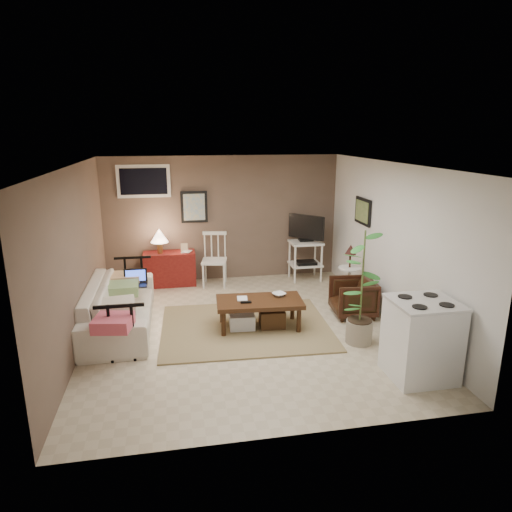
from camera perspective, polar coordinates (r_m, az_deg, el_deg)
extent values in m
plane|color=#C1B293|center=(6.84, -1.50, -9.14)|extent=(5.00, 5.00, 0.00)
cube|color=black|center=(8.75, -7.74, 6.09)|extent=(0.50, 0.03, 0.60)
cube|color=black|center=(7.99, 13.22, 5.46)|extent=(0.03, 0.60, 0.45)
cube|color=silver|center=(8.68, -13.87, 9.06)|extent=(0.96, 0.03, 0.60)
cube|color=#948156|center=(6.88, -1.30, -8.87)|extent=(2.55, 2.08, 0.02)
cube|color=#3D2110|center=(6.71, 0.44, -5.75)|extent=(1.29, 0.73, 0.06)
cylinder|color=#3D2110|center=(6.53, -4.08, -8.48)|extent=(0.07, 0.07, 0.40)
cylinder|color=#3D2110|center=(6.66, 5.38, -8.03)|extent=(0.07, 0.07, 0.40)
cylinder|color=#3D2110|center=(6.98, -4.27, -6.90)|extent=(0.07, 0.07, 0.40)
cylinder|color=#3D2110|center=(7.10, 4.57, -6.51)|extent=(0.07, 0.07, 0.40)
cube|color=black|center=(6.58, -1.26, -5.77)|extent=(0.16, 0.06, 0.02)
cube|color=#4F2F1C|center=(6.84, 2.01, -7.80)|extent=(0.39, 0.34, 0.27)
cube|color=silver|center=(6.80, -1.77, -8.14)|extent=(0.39, 0.34, 0.23)
imported|color=#F0E4CF|center=(7.06, -16.76, -5.05)|extent=(0.68, 2.32, 0.91)
cube|color=black|center=(7.33, -14.81, -3.57)|extent=(0.36, 0.24, 0.02)
cube|color=black|center=(7.41, -14.81, -2.36)|extent=(0.36, 0.02, 0.22)
cube|color=blue|center=(7.40, -14.82, -2.38)|extent=(0.30, 0.00, 0.18)
cube|color=maroon|center=(8.79, -10.72, -1.56)|extent=(0.96, 0.43, 0.64)
cylinder|color=olive|center=(8.64, -11.92, 1.01)|extent=(0.11, 0.11, 0.21)
cone|color=beige|center=(8.59, -12.00, 2.53)|extent=(0.32, 0.32, 0.26)
cube|color=tan|center=(8.71, -8.96, 1.06)|extent=(0.13, 0.02, 0.16)
cube|color=silver|center=(8.61, -5.24, -0.64)|extent=(0.53, 0.53, 0.04)
cylinder|color=silver|center=(8.52, -6.61, -2.59)|extent=(0.04, 0.04, 0.45)
cylinder|color=silver|center=(8.49, -4.01, -2.60)|extent=(0.04, 0.04, 0.45)
cylinder|color=silver|center=(8.89, -6.34, -1.82)|extent=(0.04, 0.04, 0.45)
cylinder|color=silver|center=(8.85, -3.85, -1.83)|extent=(0.04, 0.04, 0.45)
cube|color=silver|center=(8.69, -5.20, 2.87)|extent=(0.45, 0.12, 0.06)
cube|color=silver|center=(8.91, 6.24, 1.70)|extent=(0.60, 0.49, 0.04)
cube|color=silver|center=(9.02, 6.16, -1.02)|extent=(0.60, 0.49, 0.03)
cylinder|color=silver|center=(8.74, 4.91, -1.00)|extent=(0.04, 0.04, 0.77)
cylinder|color=silver|center=(8.89, 8.19, -0.82)|extent=(0.04, 0.04, 0.77)
cylinder|color=silver|center=(9.12, 4.21, -0.28)|extent=(0.04, 0.04, 0.77)
cylinder|color=silver|center=(9.27, 7.37, -0.12)|extent=(0.04, 0.04, 0.77)
cube|color=black|center=(8.90, 6.25, 2.04)|extent=(0.27, 0.15, 0.03)
cube|color=black|center=(8.84, 6.30, 3.64)|extent=(0.55, 0.61, 0.46)
cube|color=tan|center=(8.84, 6.30, 3.64)|extent=(0.45, 0.50, 0.37)
cube|color=black|center=(8.96, 6.26, -0.98)|extent=(0.38, 0.27, 0.11)
cylinder|color=silver|center=(8.07, 11.40, -5.44)|extent=(0.26, 0.26, 0.03)
cylinder|color=silver|center=(7.97, 11.51, -3.51)|extent=(0.05, 0.05, 0.56)
cylinder|color=silver|center=(7.88, 11.62, -1.51)|extent=(0.38, 0.38, 0.03)
cylinder|color=black|center=(7.84, 11.68, -0.52)|extent=(0.03, 0.03, 0.24)
cone|color=#341815|center=(7.80, 11.75, 0.81)|extent=(0.19, 0.19, 0.17)
imported|color=black|center=(7.38, 12.03, -4.88)|extent=(0.65, 0.68, 0.65)
cylinder|color=gray|center=(6.54, 12.75, -9.18)|extent=(0.36, 0.36, 0.32)
cylinder|color=#4C602D|center=(6.26, 13.18, -2.52)|extent=(0.02, 0.02, 1.26)
cube|color=white|center=(5.77, 19.95, -9.91)|extent=(0.72, 0.67, 0.93)
cube|color=silver|center=(5.59, 20.40, -5.46)|extent=(0.74, 0.69, 0.03)
cylinder|color=black|center=(5.37, 19.79, -6.01)|extent=(0.16, 0.16, 0.01)
cylinder|color=black|center=(5.54, 22.75, -5.66)|extent=(0.16, 0.16, 0.01)
cylinder|color=black|center=(5.64, 18.13, -4.85)|extent=(0.16, 0.16, 0.01)
cylinder|color=black|center=(5.80, 21.00, -4.56)|extent=(0.16, 0.16, 0.01)
imported|color=#3D2110|center=(6.84, 2.91, -4.25)|extent=(0.19, 0.12, 0.19)
imported|color=#3D2110|center=(6.70, -2.37, -4.62)|extent=(0.15, 0.03, 0.20)
imported|color=#3D2110|center=(8.67, -9.17, 1.19)|extent=(0.15, 0.08, 0.21)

